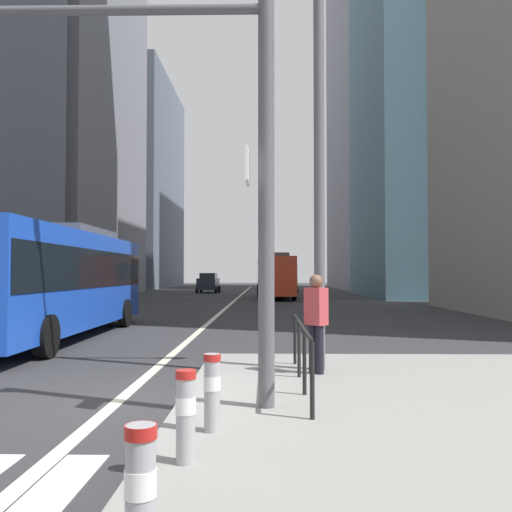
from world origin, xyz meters
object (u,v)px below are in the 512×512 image
Objects in this scene: car_oncoming_mid at (208,283)px; bollard_right at (212,388)px; city_bus_blue_oncoming at (54,277)px; traffic_signal_gantry at (99,112)px; car_receding_near at (287,282)px; bollard_left at (186,411)px; city_bus_red_receding at (275,274)px; pedestrian_waiting at (316,318)px; bollard_front at (140,493)px; street_lamp_post at (319,96)px.

bollard_right is at bearing -83.92° from car_oncoming_mid.
traffic_signal_gantry reaches higher than city_bus_blue_oncoming.
bollard_left is at bearing -93.21° from car_receding_near.
bollard_right is at bearing -93.11° from car_receding_near.
city_bus_red_receding is (6.90, 26.68, 0.00)m from city_bus_blue_oncoming.
pedestrian_waiting is at bearing -89.58° from city_bus_red_receding.
car_oncoming_mid reaches higher than bollard_left.
city_bus_blue_oncoming is 27.56m from city_bus_red_receding.
bollard_front is 6.83m from pedestrian_waiting.
city_bus_red_receding is at bearing 87.98° from bollard_front.
pedestrian_waiting is at bearing -41.01° from city_bus_blue_oncoming.
car_oncoming_mid is at bearing 89.19° from city_bus_blue_oncoming.
car_receding_near is (1.42, 12.91, -0.85)m from city_bus_red_receding.
car_oncoming_mid is 44.51m from street_lamp_post.
car_oncoming_mid is 46.91m from traffic_signal_gantry.
city_bus_red_receding is 1.73× the size of traffic_signal_gantry.
bollard_right is (-2.68, -49.43, -0.35)m from car_receding_near.
city_bus_red_receding is 39.56m from bollard_front.
traffic_signal_gantry is (-4.35, -48.29, 3.15)m from car_receding_near.
car_receding_near reaches higher than bollard_front.
street_lamp_post is (6.70, -43.80, 4.29)m from car_oncoming_mid.
city_bus_blue_oncoming is 13.08× the size of bollard_left.
city_bus_red_receding is at bearing 75.50° from city_bus_blue_oncoming.
car_oncoming_mid is (-6.36, 11.30, -0.85)m from city_bus_red_receding.
city_bus_red_receding is at bearing -60.63° from car_oncoming_mid.
pedestrian_waiting is (-0.10, -0.40, -4.15)m from street_lamp_post.
city_bus_blue_oncoming is at bearing -90.81° from car_oncoming_mid.
city_bus_red_receding is 13.00m from car_oncoming_mid.
city_bus_red_receding is at bearing 87.85° from bollard_left.
bollard_front is 3.00m from bollard_right.
bollard_front is at bearing -89.45° from bollard_left.
car_receding_near is 0.63× the size of traffic_signal_gantry.
city_bus_red_receding reaches higher than bollard_front.
bollard_front is 1.95m from bollard_left.
city_bus_blue_oncoming is at bearing -104.50° from city_bus_red_receding.
traffic_signal_gantry is 4.51m from street_lamp_post.
car_oncoming_mid is at bearing 98.49° from pedestrian_waiting.
traffic_signal_gantry is 0.84× the size of street_lamp_post.
bollard_right is at bearing -60.18° from city_bus_blue_oncoming.
city_bus_blue_oncoming reaches higher than bollard_right.
city_bus_blue_oncoming is 2.66× the size of car_receding_near.
city_bus_blue_oncoming is 12.79× the size of bollard_front.
car_oncoming_mid is 4.67× the size of bollard_front.
street_lamp_post is 6.35m from bollard_right.
traffic_signal_gantry is 5.63m from bollard_front.
city_bus_blue_oncoming reaches higher than bollard_front.
traffic_signal_gantry is 5.02m from pedestrian_waiting.
traffic_signal_gantry is at bearing -138.60° from street_lamp_post.
bollard_front is (5.51, -12.83, -1.19)m from city_bus_blue_oncoming.
city_bus_red_receding is at bearing 90.60° from street_lamp_post.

